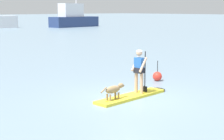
# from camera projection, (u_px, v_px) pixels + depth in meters

# --- Properties ---
(ground_plane) EXTENTS (400.00, 400.00, 0.00)m
(ground_plane) POSITION_uv_depth(u_px,v_px,m) (131.00, 98.00, 12.89)
(ground_plane) COLOR gray
(paddleboard) EXTENTS (3.46, 0.79, 0.10)m
(paddleboard) POSITION_uv_depth(u_px,v_px,m) (135.00, 95.00, 13.04)
(paddleboard) COLOR yellow
(paddleboard) RESTS_ON ground_plane
(person_paddler) EXTENTS (0.61, 0.49, 1.62)m
(person_paddler) POSITION_uv_depth(u_px,v_px,m) (139.00, 68.00, 13.03)
(person_paddler) COLOR tan
(person_paddler) RESTS_ON paddleboard
(dog) EXTENTS (1.14, 0.25, 0.53)m
(dog) POSITION_uv_depth(u_px,v_px,m) (114.00, 90.00, 12.18)
(dog) COLOR #997A51
(dog) RESTS_ON paddleboard
(moored_boat_port) EXTENTS (9.62, 3.42, 10.74)m
(moored_boat_port) POSITION_uv_depth(u_px,v_px,m) (73.00, 18.00, 64.78)
(moored_boat_port) COLOR navy
(moored_boat_port) RESTS_ON ground_plane
(marker_buoy) EXTENTS (0.42, 0.42, 0.92)m
(marker_buoy) POSITION_uv_depth(u_px,v_px,m) (157.00, 76.00, 15.91)
(marker_buoy) COLOR red
(marker_buoy) RESTS_ON ground_plane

